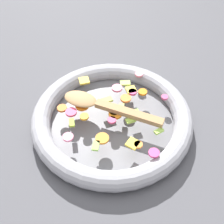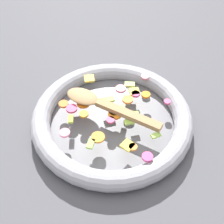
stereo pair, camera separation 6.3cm
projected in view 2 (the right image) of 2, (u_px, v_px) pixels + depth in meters
name	position (u px, v px, depth m)	size (l,w,h in m)	color
ground_plane	(112.00, 124.00, 0.84)	(4.00, 4.00, 0.00)	#4C4C51
skillet	(112.00, 119.00, 0.83)	(0.43, 0.43, 0.05)	slate
chopped_vegetables	(111.00, 110.00, 0.81)	(0.30, 0.31, 0.01)	orange
wooden_spoon	(102.00, 104.00, 0.81)	(0.27, 0.06, 0.01)	#A87F51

